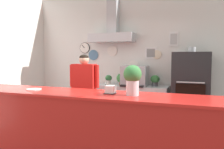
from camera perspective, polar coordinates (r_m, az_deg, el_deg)
back_wall_assembly at (r=5.51m, az=2.77°, el=5.43°), size 4.73×2.62×3.10m
service_counter at (r=3.31m, az=-11.13°, el=-13.38°), size 4.19×0.70×1.08m
back_prep_counter at (r=5.29m, az=4.78°, el=-7.61°), size 1.61×0.61×0.91m
pizza_oven at (r=4.89m, az=18.67°, el=-4.38°), size 0.70×0.74×1.74m
shop_worker at (r=4.49m, az=-6.76°, el=-4.63°), size 0.59×0.24×1.58m
espresso_machine at (r=5.15m, az=5.61°, el=-0.35°), size 0.55×0.53×0.44m
potted_thyme at (r=5.26m, az=2.45°, el=-0.97°), size 0.25×0.25×0.27m
potted_rosemary at (r=5.13m, az=10.46°, el=-1.34°), size 0.19×0.19×0.24m
potted_basil at (r=5.39m, az=-0.84°, el=-1.11°), size 0.15×0.15×0.21m
basil_vase at (r=2.79m, az=5.03°, el=-1.16°), size 0.22×0.22×0.37m
napkin_holder at (r=2.93m, az=-0.42°, el=-3.79°), size 0.14×0.13×0.12m
condiment_plate at (r=3.47m, az=-18.51°, el=-3.43°), size 0.21×0.21×0.01m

